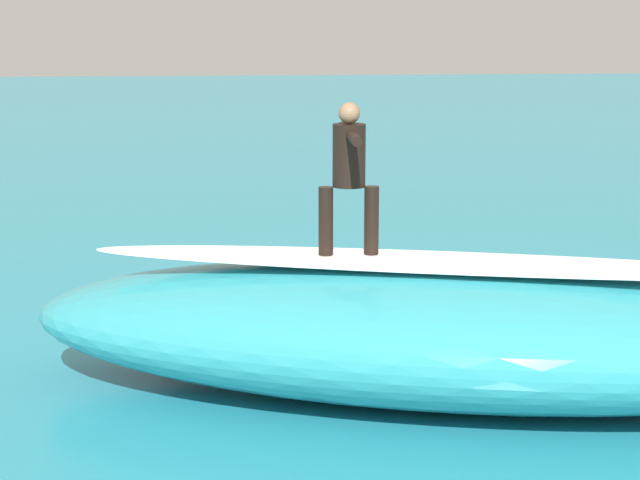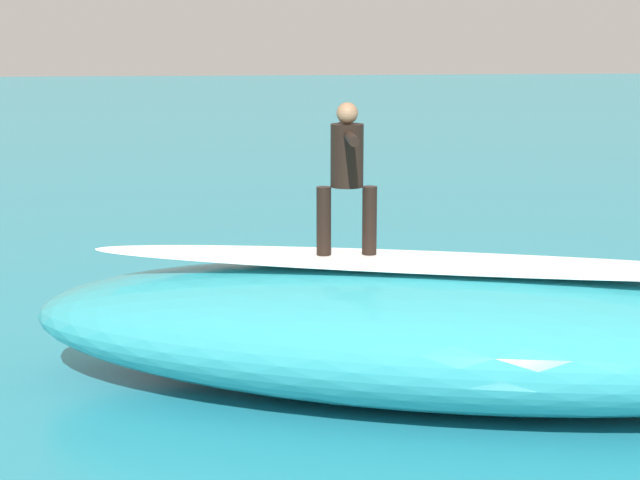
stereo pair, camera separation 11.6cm
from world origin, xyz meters
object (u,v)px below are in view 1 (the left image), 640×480
object	(u,v)px
surfboard_paddling	(300,283)
surfer_riding	(349,167)
surfboard_riding	(348,258)
surfer_paddling	(292,272)

from	to	relation	value
surfboard_paddling	surfer_riding	bearing A→B (deg)	-90.36
surfboard_riding	surfer_riding	xyz separation A→B (m)	(-0.00, 0.00, 0.93)
surfer_paddling	surfboard_paddling	bearing A→B (deg)	0.00
surfboard_riding	surfer_paddling	bearing A→B (deg)	-85.29
surfboard_paddling	surfer_paddling	distance (m)	0.21
surfboard_paddling	surfer_paddling	size ratio (longest dim) A/B	1.24
surfboard_riding	surfer_paddling	size ratio (longest dim) A/B	1.38
surfer_riding	surfboard_paddling	xyz separation A→B (m)	(0.12, -4.46, -2.30)
surfer_riding	surfer_paddling	world-z (taller)	surfer_riding
surfboard_riding	surfer_riding	world-z (taller)	surfer_riding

